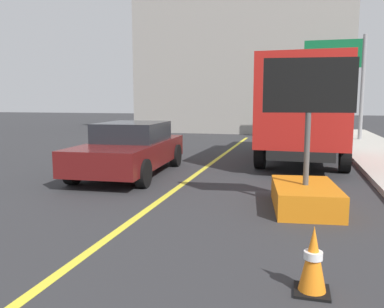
{
  "coord_description": "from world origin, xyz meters",
  "views": [
    {
      "loc": [
        2.57,
        3.15,
        1.96
      ],
      "look_at": [
        1.4,
        7.51,
        1.34
      ],
      "focal_mm": 36.64,
      "sensor_mm": 36.0,
      "label": 1
    }
  ],
  "objects_px": {
    "arrow_board_trailer": "(306,183)",
    "box_truck": "(304,107)",
    "pickup_car": "(131,148)",
    "highway_guide_sign": "(346,69)",
    "traffic_cone_mid_lane": "(313,260)"
  },
  "relations": [
    {
      "from": "box_truck",
      "to": "highway_guide_sign",
      "type": "bearing_deg",
      "value": 74.13
    },
    {
      "from": "traffic_cone_mid_lane",
      "to": "arrow_board_trailer",
      "type": "bearing_deg",
      "value": 90.34
    },
    {
      "from": "pickup_car",
      "to": "traffic_cone_mid_lane",
      "type": "relative_size",
      "value": 6.53
    },
    {
      "from": "box_truck",
      "to": "traffic_cone_mid_lane",
      "type": "height_order",
      "value": "box_truck"
    },
    {
      "from": "arrow_board_trailer",
      "to": "pickup_car",
      "type": "height_order",
      "value": "arrow_board_trailer"
    },
    {
      "from": "box_truck",
      "to": "traffic_cone_mid_lane",
      "type": "bearing_deg",
      "value": -90.06
    },
    {
      "from": "traffic_cone_mid_lane",
      "to": "highway_guide_sign",
      "type": "bearing_deg",
      "value": 83.17
    },
    {
      "from": "arrow_board_trailer",
      "to": "traffic_cone_mid_lane",
      "type": "bearing_deg",
      "value": -89.66
    },
    {
      "from": "arrow_board_trailer",
      "to": "pickup_car",
      "type": "bearing_deg",
      "value": 151.97
    },
    {
      "from": "arrow_board_trailer",
      "to": "highway_guide_sign",
      "type": "xyz_separation_m",
      "value": [
        1.94,
        12.78,
        2.94
      ]
    },
    {
      "from": "highway_guide_sign",
      "to": "traffic_cone_mid_lane",
      "type": "distance_m",
      "value": 16.44
    },
    {
      "from": "pickup_car",
      "to": "traffic_cone_mid_lane",
      "type": "bearing_deg",
      "value": -51.45
    },
    {
      "from": "arrow_board_trailer",
      "to": "box_truck",
      "type": "distance_m",
      "value": 6.2
    },
    {
      "from": "arrow_board_trailer",
      "to": "box_truck",
      "type": "height_order",
      "value": "box_truck"
    },
    {
      "from": "arrow_board_trailer",
      "to": "box_truck",
      "type": "xyz_separation_m",
      "value": [
        0.03,
        6.06,
        1.27
      ]
    }
  ]
}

